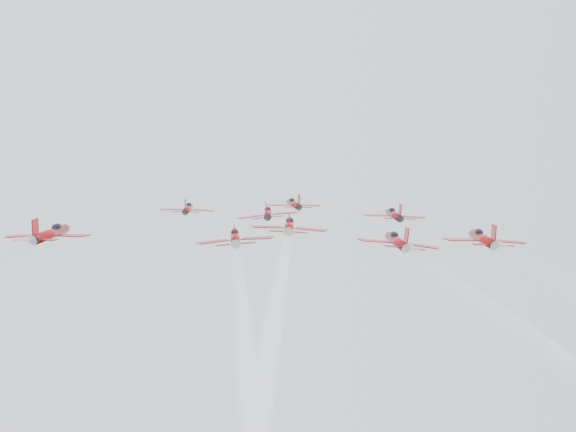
{
  "coord_description": "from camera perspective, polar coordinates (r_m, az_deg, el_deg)",
  "views": [
    {
      "loc": [
        -5.34,
        -103.32,
        113.47
      ],
      "look_at": [
        0.0,
        2.0,
        166.95
      ],
      "focal_mm": 50.0,
      "sensor_mm": 36.0,
      "label": 1
    }
  ],
  "objects": [
    {
      "name": "jet_lead",
      "position": [
        143.78,
        0.42,
        0.87
      ],
      "size": [
        9.68,
        12.21,
        8.39
      ],
      "rotation": [
        0.58,
        -0.07,
        0.1
      ],
      "color": "#A61C0F"
    },
    {
      "name": "jet_row2_left",
      "position": [
        131.41,
        -7.13,
        0.54
      ],
      "size": [
        8.94,
        11.27,
        7.74
      ],
      "rotation": [
        0.58,
        0.01,
        -0.01
      ],
      "color": "#A6130F"
    },
    {
      "name": "jet_row2_center",
      "position": [
        126.31,
        -1.45,
        0.2
      ],
      "size": [
        9.8,
        12.36,
        8.49
      ],
      "rotation": [
        0.58,
        -0.1,
        -0.1
      ],
      "color": "#AA101F"
    },
    {
      "name": "jet_row2_right",
      "position": [
        130.97,
        7.54,
        0.11
      ],
      "size": [
        10.14,
        12.79,
        8.79
      ],
      "rotation": [
        0.58,
        0.01,
        0.01
      ],
      "color": "maroon"
    },
    {
      "name": "jet_center",
      "position": [
        59.52,
        2.26,
        -6.74
      ],
      "size": [
        10.62,
        97.54,
        64.1
      ],
      "rotation": [
        0.58,
        0.06,
        -0.04
      ],
      "color": "maroon"
    },
    {
      "name": "jet_rear_left",
      "position": [
        52.22,
        -4.95,
        -8.38
      ],
      "size": [
        9.46,
        86.85,
        57.08
      ],
      "rotation": [
        0.58,
        -0.1,
        -0.03
      ],
      "color": "maroon"
    },
    {
      "name": "jet_rear_right",
      "position": [
        52.54,
        17.27,
        -9.16
      ],
      "size": [
        10.06,
        92.37,
        60.7
      ],
      "rotation": [
        0.58,
        0.07,
        0.06
      ],
      "color": "#A50F19"
    }
  ]
}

